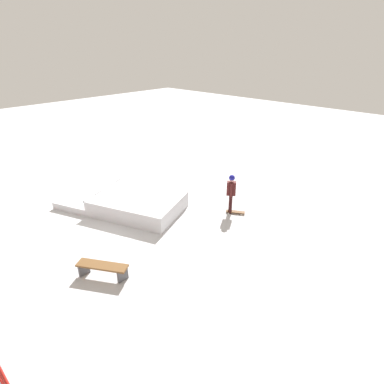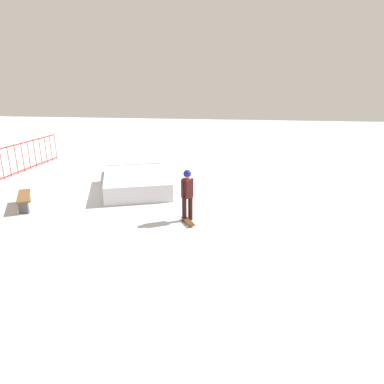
# 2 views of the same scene
# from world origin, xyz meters

# --- Properties ---
(ground_plane) EXTENTS (60.00, 60.00, 0.00)m
(ground_plane) POSITION_xyz_m (0.00, 0.00, 0.00)
(ground_plane) COLOR silver
(skate_ramp) EXTENTS (5.97, 4.31, 0.74)m
(skate_ramp) POSITION_xyz_m (0.47, -0.20, 0.32)
(skate_ramp) COLOR silver
(skate_ramp) RESTS_ON ground
(skater) EXTENTS (0.44, 0.40, 1.73)m
(skater) POSITION_xyz_m (-2.94, -3.02, 1.01)
(skater) COLOR black
(skater) RESTS_ON ground
(skateboard) EXTENTS (0.79, 0.58, 0.09)m
(skateboard) POSITION_xyz_m (-3.19, -3.08, 0.08)
(skateboard) COLOR #593314
(skateboard) RESTS_ON ground
(park_bench) EXTENTS (1.58, 1.16, 0.48)m
(park_bench) POSITION_xyz_m (-2.59, 3.06, 0.36)
(park_bench) COLOR brown
(park_bench) RESTS_ON ground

